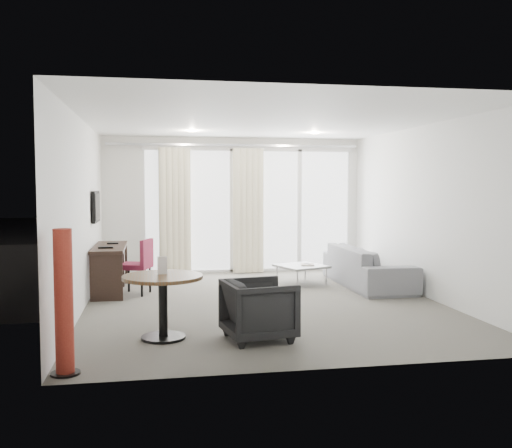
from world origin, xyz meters
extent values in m
cube|color=#5C5950|center=(0.00, 0.00, 0.00)|extent=(5.00, 6.00, 0.00)
cube|color=white|center=(0.00, 0.00, 2.60)|extent=(5.00, 6.00, 0.00)
cube|color=silver|center=(-2.50, 0.00, 1.30)|extent=(0.00, 6.00, 2.60)
cube|color=silver|center=(2.50, 0.00, 1.30)|extent=(0.00, 6.00, 2.60)
cube|color=silver|center=(0.00, -3.00, 1.30)|extent=(5.00, 0.00, 2.60)
cylinder|color=#FFE0B2|center=(-0.90, 1.60, 2.59)|extent=(0.12, 0.12, 0.02)
cylinder|color=#FFE0B2|center=(1.20, 1.60, 2.59)|extent=(0.12, 0.12, 0.02)
cylinder|color=maroon|center=(-2.34, -2.72, 0.66)|extent=(0.27, 0.27, 1.32)
imported|color=black|center=(-0.42, -1.90, 0.33)|extent=(0.83, 0.82, 0.67)
imported|color=slate|center=(2.00, 1.07, 0.33)|extent=(0.88, 2.26, 0.66)
cube|color=#4D4D50|center=(0.30, 4.50, -0.06)|extent=(5.60, 3.00, 0.12)
camera|label=1|loc=(-1.54, -7.97, 1.71)|focal=40.00mm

